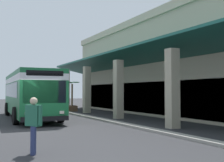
# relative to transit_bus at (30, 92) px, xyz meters

# --- Properties ---
(ground) EXTENTS (120.00, 120.00, 0.00)m
(ground) POSITION_rel_transit_bus_xyz_m (5.65, 7.34, -1.85)
(ground) COLOR #2D2D30
(curb_strip) EXTENTS (35.10, 0.50, 0.12)m
(curb_strip) POSITION_rel_transit_bus_xyz_m (3.01, 3.87, -1.79)
(curb_strip) COLOR #9E998E
(curb_strip) RESTS_ON ground
(plaza_building) EXTENTS (29.55, 13.81, 7.97)m
(plaza_building) POSITION_rel_transit_bus_xyz_m (3.01, 13.50, 2.13)
(plaza_building) COLOR #B2A88E
(plaza_building) RESTS_ON ground
(transit_bus) EXTENTS (11.32, 3.18, 3.34)m
(transit_bus) POSITION_rel_transit_bus_xyz_m (0.00, 0.00, 0.00)
(transit_bus) COLOR #196638
(transit_bus) RESTS_ON ground
(pedestrian) EXTENTS (0.63, 0.46, 1.68)m
(pedestrian) POSITION_rel_transit_bus_xyz_m (11.78, -2.12, -0.91)
(pedestrian) COLOR navy
(pedestrian) RESTS_ON ground
(potted_palm) EXTENTS (1.77, 1.48, 2.83)m
(potted_palm) POSITION_rel_transit_bus_xyz_m (-5.47, 4.95, -1.18)
(potted_palm) COLOR brown
(potted_palm) RESTS_ON ground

